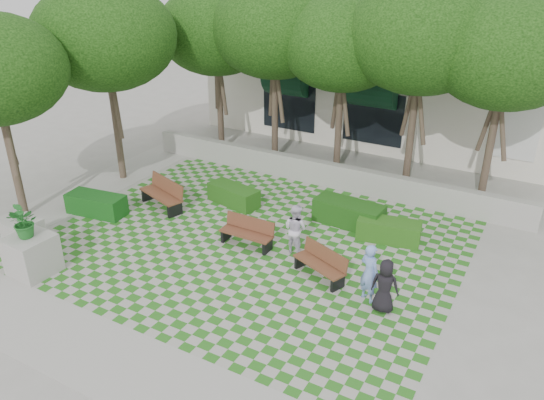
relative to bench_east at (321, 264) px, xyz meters
The scene contains 19 objects.
ground 2.66m from the bench_east, 169.35° to the right, with size 90.00×90.00×0.00m, color gray.
lawn 2.66m from the bench_east, 168.74° to the left, with size 12.00×12.00×0.00m, color #2B721E.
sidewalk_south 5.81m from the bench_east, 116.48° to the right, with size 16.00×2.00×0.01m, color #9E9B93.
sidewalk_west 9.80m from the bench_east, behind, with size 2.00×12.00×0.01m, color #9E9B93.
retaining_wall 6.27m from the bench_east, 114.32° to the left, with size 15.00×0.36×0.90m, color #9E9B93.
bench_east is the anchor object (origin of this frame).
bench_mid 2.67m from the bench_east, 169.67° to the left, with size 1.65×0.56×0.86m.
bench_west 6.63m from the bench_east, 169.02° to the left, with size 2.00×1.21×1.00m.
hedge_east 3.00m from the bench_east, 71.22° to the left, with size 1.88×0.75×0.66m, color #225216.
hedge_midright 3.24m from the bench_east, 98.71° to the left, with size 2.22×0.89×0.78m, color #184512.
hedge_midleft 5.25m from the bench_east, 149.68° to the left, with size 1.88×0.75×0.66m, color #1F4F15.
hedge_west 8.11m from the bench_east, behind, with size 1.98×0.79×0.69m, color #134917.
planter_front 7.85m from the bench_east, 152.23° to the right, with size 1.16×1.16×1.97m.
planter_back 8.76m from the bench_east, 160.75° to the right, with size 0.99×0.99×1.50m.
person_blue 1.56m from the bench_east, 13.59° to the right, with size 0.58×0.38×1.59m, color #809EE9.
person_dark 2.05m from the bench_east, 16.70° to the right, with size 0.69×0.45×1.41m, color black.
person_white 1.50m from the bench_east, 145.43° to the left, with size 0.74×0.58×1.52m, color silver.
tree_row 8.51m from the bench_east, 129.11° to the left, with size 17.70×13.40×7.41m.
building 13.86m from the bench_east, 96.92° to the left, with size 18.00×8.92×5.15m.
Camera 1 is at (7.38, -10.71, 8.10)m, focal length 35.00 mm.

